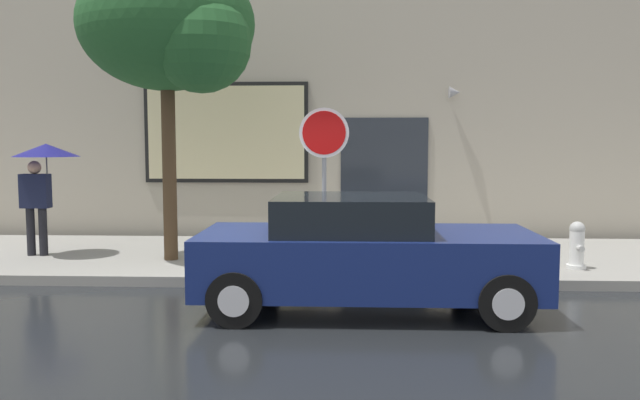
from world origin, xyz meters
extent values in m
plane|color=black|center=(0.00, 0.00, 0.00)|extent=(60.00, 60.00, 0.00)
cube|color=gray|center=(0.00, 3.00, 0.07)|extent=(20.00, 4.00, 0.15)
cube|color=#B2A893|center=(0.00, 5.50, 3.50)|extent=(20.00, 0.40, 7.00)
cube|color=black|center=(-1.55, 5.27, 2.30)|extent=(3.43, 0.06, 2.08)
cube|color=beige|center=(-1.55, 5.24, 2.30)|extent=(3.27, 0.03, 1.92)
cube|color=#262B33|center=(1.74, 5.28, 1.70)|extent=(1.80, 0.04, 1.80)
cone|color=#99999E|center=(3.14, 5.15, 3.10)|extent=(0.22, 0.24, 0.24)
cube|color=navy|center=(1.22, -0.10, 0.62)|extent=(4.11, 1.77, 0.72)
cube|color=black|center=(1.02, -0.10, 1.20)|extent=(1.85, 1.56, 0.44)
cylinder|color=black|center=(2.73, 0.71, 0.32)|extent=(0.64, 0.22, 0.64)
cylinder|color=silver|center=(2.73, 0.71, 0.32)|extent=(0.35, 0.24, 0.35)
cylinder|color=black|center=(2.73, -0.92, 0.32)|extent=(0.64, 0.22, 0.64)
cylinder|color=silver|center=(2.73, -0.92, 0.32)|extent=(0.35, 0.24, 0.35)
cylinder|color=black|center=(-0.29, 0.71, 0.32)|extent=(0.64, 0.22, 0.64)
cylinder|color=silver|center=(-0.29, 0.71, 0.32)|extent=(0.35, 0.24, 0.35)
cylinder|color=black|center=(-0.29, -0.92, 0.32)|extent=(0.64, 0.22, 0.64)
cylinder|color=silver|center=(-0.29, -0.92, 0.32)|extent=(0.35, 0.24, 0.35)
cylinder|color=white|center=(4.50, 1.89, 0.46)|extent=(0.22, 0.22, 0.61)
sphere|color=#BBBBB7|center=(4.50, 1.89, 0.76)|extent=(0.23, 0.23, 0.23)
cylinder|color=#BBBBB7|center=(4.50, 1.73, 0.49)|extent=(0.09, 0.12, 0.09)
cylinder|color=#BBBBB7|center=(4.50, 2.05, 0.49)|extent=(0.09, 0.12, 0.09)
cylinder|color=white|center=(4.50, 1.89, 0.18)|extent=(0.30, 0.30, 0.06)
cylinder|color=black|center=(-4.45, 2.65, 0.56)|extent=(0.14, 0.14, 0.82)
cylinder|color=black|center=(-4.23, 2.65, 0.56)|extent=(0.14, 0.14, 0.82)
cube|color=#191E38|center=(-4.34, 2.65, 1.26)|extent=(0.48, 0.22, 0.58)
sphere|color=tan|center=(-4.34, 2.65, 1.66)|extent=(0.22, 0.22, 0.22)
cylinder|color=#4C4C51|center=(-4.12, 2.65, 1.51)|extent=(0.02, 0.02, 0.90)
cone|color=navy|center=(-4.12, 2.65, 1.95)|extent=(1.10, 1.10, 0.22)
cylinder|color=#4C3823|center=(-1.94, 2.37, 1.68)|extent=(0.23, 0.23, 3.05)
ellipsoid|color=#235628|center=(-1.94, 2.37, 3.98)|extent=(2.85, 2.42, 2.14)
sphere|color=#235628|center=(-1.30, 2.02, 3.63)|extent=(1.57, 1.57, 1.57)
cylinder|color=gray|center=(0.62, 1.81, 1.36)|extent=(0.07, 0.07, 2.43)
cylinder|color=white|center=(0.62, 1.77, 2.23)|extent=(0.76, 0.02, 0.76)
cylinder|color=red|center=(0.62, 1.76, 2.23)|extent=(0.66, 0.02, 0.66)
camera|label=1|loc=(0.97, -7.82, 2.06)|focal=35.35mm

